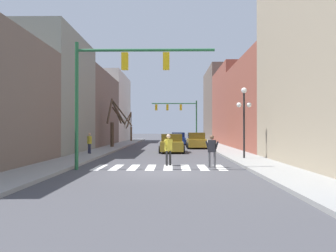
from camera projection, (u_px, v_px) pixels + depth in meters
name	position (u px, v px, depth m)	size (l,w,h in m)	color
ground_plane	(158.00, 172.00, 15.15)	(240.00, 240.00, 0.00)	#424247
sidewalk_left	(40.00, 170.00, 15.22)	(2.39, 90.00, 0.15)	gray
sidewalk_right	(277.00, 171.00, 15.09)	(2.39, 90.00, 0.15)	gray
building_row_left	(76.00, 106.00, 35.35)	(6.00, 48.75, 10.47)	#66564C
building_row_right	(253.00, 99.00, 36.47)	(6.00, 53.93, 12.15)	tan
crosswalk_stripes	(160.00, 167.00, 17.02)	(6.75, 2.60, 0.01)	white
traffic_signal_near	(117.00, 77.00, 16.15)	(6.91, 0.28, 6.30)	#236038
traffic_signal_far	(180.00, 112.00, 45.66)	(6.33, 0.28, 5.96)	#236038
street_lamp_right_corner	(244.00, 108.00, 20.94)	(0.95, 0.36, 4.51)	black
car_parked_right_near	(178.00, 139.00, 41.79)	(1.99, 4.83, 1.56)	navy
car_parked_left_mid	(172.00, 144.00, 27.97)	(2.13, 4.25, 1.59)	#A38423
car_driving_away_lane	(196.00, 141.00, 33.97)	(2.04, 4.25, 1.63)	#A38423
pedestrian_on_right_sidewalk	(89.00, 141.00, 24.61)	(0.48, 0.57, 1.56)	#282D47
pedestrian_waiting_at_curb	(212.00, 148.00, 17.03)	(0.70, 0.36, 1.69)	#4C4C51
pedestrian_crossing_street	(168.00, 147.00, 17.94)	(0.53, 0.63, 1.72)	black
street_tree_right_near	(130.00, 127.00, 51.15)	(1.43, 2.04, 4.55)	brown
street_tree_right_mid	(114.00, 123.00, 33.98)	(2.40, 3.60, 5.04)	#473828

